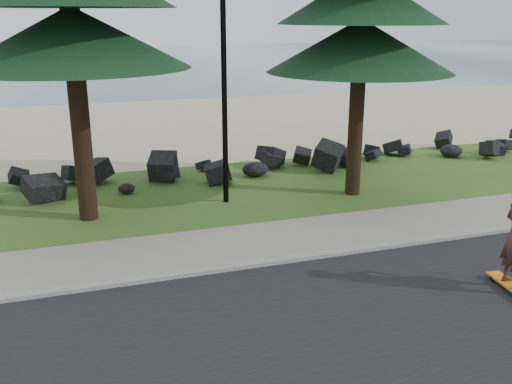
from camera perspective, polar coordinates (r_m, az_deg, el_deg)
ground at (r=12.21m, az=0.99°, el=-5.45°), size 160.00×160.00×0.00m
road at (r=8.58m, az=11.35°, el=-16.44°), size 160.00×7.00×0.02m
kerb at (r=11.41m, az=2.49°, el=-6.88°), size 160.00×0.20×0.10m
sidewalk at (r=12.37m, az=0.69°, el=-4.94°), size 160.00×2.00×0.08m
beach_sand at (r=25.83m, az=-9.72°, el=6.60°), size 160.00×15.00×0.01m
ocean at (r=61.91m, az=-15.11°, el=12.45°), size 160.00×58.00×0.01m
seawall_boulders at (r=17.30m, az=-5.12°, el=1.43°), size 60.00×2.40×1.10m
lamp_post at (r=14.32m, az=-3.28°, el=14.95°), size 0.25×0.14×8.14m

